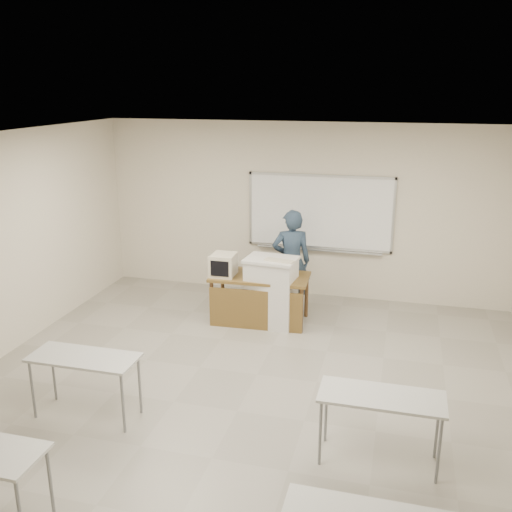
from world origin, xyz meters
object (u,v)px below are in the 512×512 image
(whiteboard, at_px, (320,213))
(instructor_desk, at_px, (258,290))
(keyboard, at_px, (279,261))
(crt_monitor, at_px, (223,265))
(presenter, at_px, (291,261))
(mouse, at_px, (273,274))
(podium, at_px, (271,292))
(laptop, at_px, (256,269))

(whiteboard, xyz_separation_m, instructor_desk, (-0.70, -1.48, -0.93))
(instructor_desk, relative_size, keyboard, 3.43)
(whiteboard, distance_m, instructor_desk, 1.88)
(crt_monitor, height_order, presenter, presenter)
(whiteboard, height_order, keyboard, whiteboard)
(whiteboard, height_order, crt_monitor, whiteboard)
(keyboard, bearing_deg, crt_monitor, -174.79)
(crt_monitor, relative_size, keyboard, 0.96)
(crt_monitor, relative_size, mouse, 4.70)
(mouse, xyz_separation_m, keyboard, (0.15, -0.27, 0.32))
(whiteboard, relative_size, crt_monitor, 5.91)
(whiteboard, xyz_separation_m, keyboard, (-0.35, -1.59, -0.39))
(podium, height_order, presenter, presenter)
(podium, distance_m, mouse, 0.27)
(whiteboard, bearing_deg, crt_monitor, -129.95)
(keyboard, xyz_separation_m, presenter, (0.04, 0.74, -0.23))
(instructor_desk, bearing_deg, laptop, 107.90)
(crt_monitor, xyz_separation_m, keyboard, (0.90, -0.10, 0.17))
(instructor_desk, distance_m, keyboard, 0.65)
(whiteboard, height_order, podium, whiteboard)
(podium, relative_size, crt_monitor, 2.56)
(mouse, relative_size, keyboard, 0.20)
(whiteboard, bearing_deg, instructor_desk, -115.31)
(laptop, xyz_separation_m, mouse, (0.30, -0.10, -0.04))
(whiteboard, bearing_deg, podium, -108.81)
(keyboard, bearing_deg, whiteboard, 88.83)
(presenter, bearing_deg, keyboard, 70.96)
(instructor_desk, height_order, mouse, mouse)
(podium, bearing_deg, keyboard, -33.48)
(whiteboard, xyz_separation_m, mouse, (-0.50, -1.32, -0.71))
(whiteboard, relative_size, presenter, 1.46)
(laptop, height_order, keyboard, keyboard)
(mouse, height_order, keyboard, keyboard)
(whiteboard, distance_m, laptop, 1.60)
(crt_monitor, height_order, laptop, crt_monitor)
(instructor_desk, distance_m, presenter, 0.80)
(podium, distance_m, laptop, 0.47)
(whiteboard, distance_m, presenter, 1.10)
(instructor_desk, height_order, laptop, laptop)
(instructor_desk, bearing_deg, mouse, 36.25)
(whiteboard, relative_size, instructor_desk, 1.65)
(laptop, bearing_deg, whiteboard, 61.60)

